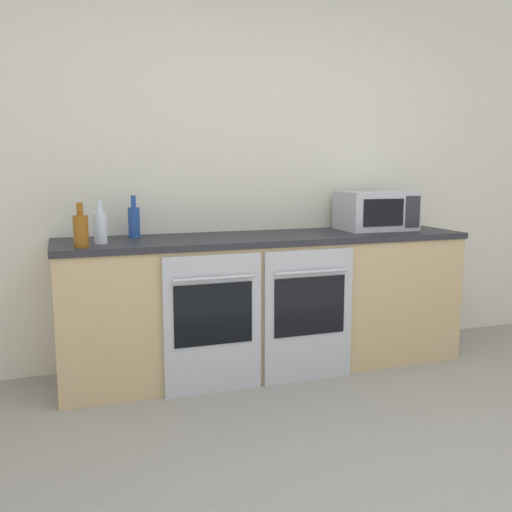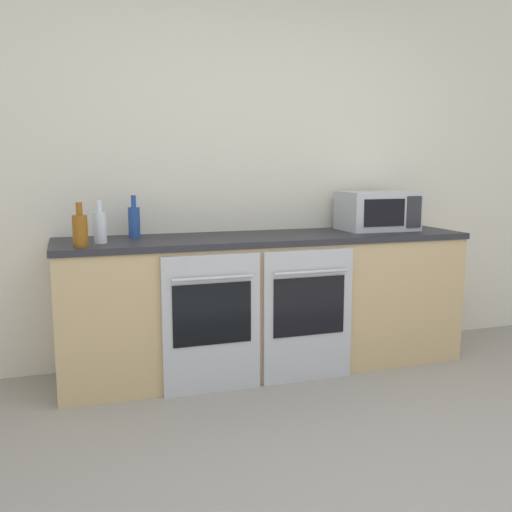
{
  "view_description": "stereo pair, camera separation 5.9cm",
  "coord_description": "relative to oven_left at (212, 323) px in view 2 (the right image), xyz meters",
  "views": [
    {
      "loc": [
        -1.27,
        -1.57,
        1.32
      ],
      "look_at": [
        -0.07,
        1.88,
        0.76
      ],
      "focal_mm": 40.0,
      "sensor_mm": 36.0,
      "label": 1
    },
    {
      "loc": [
        -1.21,
        -1.59,
        1.32
      ],
      "look_at": [
        -0.07,
        1.88,
        0.76
      ],
      "focal_mm": 40.0,
      "sensor_mm": 36.0,
      "label": 2
    }
  ],
  "objects": [
    {
      "name": "wall_back",
      "position": [
        0.45,
        0.65,
        0.88
      ],
      "size": [
        10.0,
        0.06,
        2.6
      ],
      "color": "silver",
      "rests_on": "ground_plane"
    },
    {
      "name": "counter_back",
      "position": [
        0.45,
        0.32,
        0.02
      ],
      "size": [
        2.67,
        0.63,
        0.89
      ],
      "color": "tan",
      "rests_on": "ground_plane"
    },
    {
      "name": "oven_left",
      "position": [
        0.0,
        0.0,
        0.0
      ],
      "size": [
        0.58,
        0.06,
        0.83
      ],
      "color": "#B7BABF",
      "rests_on": "ground_plane"
    },
    {
      "name": "oven_right",
      "position": [
        0.61,
        0.0,
        0.0
      ],
      "size": [
        0.58,
        0.06,
        0.83
      ],
      "color": "#B7BABF",
      "rests_on": "ground_plane"
    },
    {
      "name": "microwave",
      "position": [
        1.3,
        0.38,
        0.6
      ],
      "size": [
        0.51,
        0.35,
        0.27
      ],
      "color": "#B7BABF",
      "rests_on": "counter_back"
    },
    {
      "name": "bottle_clear",
      "position": [
        -0.6,
        0.25,
        0.56
      ],
      "size": [
        0.07,
        0.07,
        0.25
      ],
      "color": "silver",
      "rests_on": "counter_back"
    },
    {
      "name": "bottle_blue",
      "position": [
        -0.38,
        0.47,
        0.57
      ],
      "size": [
        0.07,
        0.07,
        0.26
      ],
      "color": "#234793",
      "rests_on": "counter_back"
    },
    {
      "name": "bottle_amber",
      "position": [
        -0.71,
        0.12,
        0.56
      ],
      "size": [
        0.08,
        0.08,
        0.25
      ],
      "color": "#8C5114",
      "rests_on": "counter_back"
    }
  ]
}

